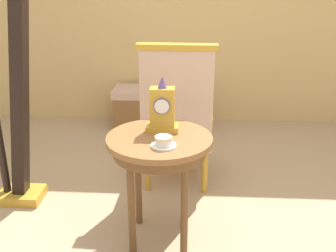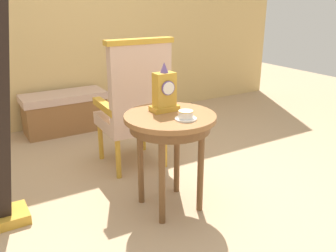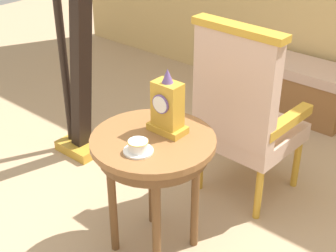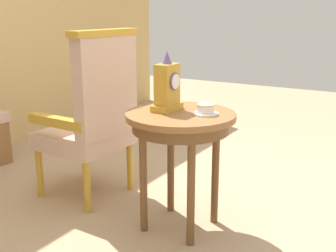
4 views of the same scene
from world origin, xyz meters
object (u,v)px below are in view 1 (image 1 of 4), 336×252
object	(u,v)px
armchair	(177,114)
teacup_left	(163,142)
window_bench	(156,108)
mantel_clock	(162,109)
side_table	(159,151)
harp	(12,103)

from	to	relation	value
armchair	teacup_left	bearing A→B (deg)	-93.32
window_bench	armchair	bearing A→B (deg)	-77.70
mantel_clock	window_bench	world-z (taller)	mantel_clock
teacup_left	armchair	distance (m)	0.85
side_table	mantel_clock	xyz separation A→B (m)	(0.01, 0.09, 0.23)
side_table	teacup_left	bearing A→B (deg)	-76.47
teacup_left	armchair	bearing A→B (deg)	86.68
armchair	harp	bearing A→B (deg)	-164.70
teacup_left	window_bench	xyz separation A→B (m)	(-0.23, 2.10, -0.50)
teacup_left	window_bench	world-z (taller)	teacup_left
mantel_clock	armchair	size ratio (longest dim) A/B	0.29
teacup_left	armchair	xyz separation A→B (m)	(0.05, 0.84, -0.13)
side_table	mantel_clock	world-z (taller)	mantel_clock
harp	window_bench	xyz separation A→B (m)	(0.85, 1.57, -0.53)
mantel_clock	armchair	xyz separation A→B (m)	(0.07, 0.61, -0.24)
teacup_left	side_table	bearing A→B (deg)	103.53
mantel_clock	armchair	world-z (taller)	armchair
side_table	window_bench	xyz separation A→B (m)	(-0.19, 1.96, -0.39)
side_table	armchair	bearing A→B (deg)	83.33
side_table	harp	bearing A→B (deg)	159.13
teacup_left	armchair	size ratio (longest dim) A/B	0.12
side_table	armchair	xyz separation A→B (m)	(0.08, 0.70, -0.02)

